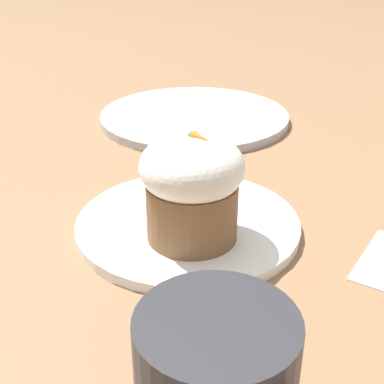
{
  "coord_description": "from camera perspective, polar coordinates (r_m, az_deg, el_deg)",
  "views": [
    {
      "loc": [
        0.28,
        -0.39,
        0.29
      ],
      "look_at": [
        0.02,
        -0.02,
        0.06
      ],
      "focal_mm": 50.0,
      "sensor_mm": 36.0,
      "label": 1
    }
  ],
  "objects": [
    {
      "name": "ground_plane",
      "position": [
        0.56,
        -0.44,
        -3.93
      ],
      "size": [
        4.0,
        4.0,
        0.0
      ],
      "primitive_type": "plane",
      "color": "#846042"
    },
    {
      "name": "dessert_plate",
      "position": [
        0.55,
        -0.44,
        -3.44
      ],
      "size": [
        0.23,
        0.23,
        0.01
      ],
      "color": "white",
      "rests_on": "ground_plane"
    },
    {
      "name": "carrot_cake",
      "position": [
        0.5,
        0.0,
        0.67
      ],
      "size": [
        0.1,
        0.1,
        0.11
      ],
      "color": "brown",
      "rests_on": "dessert_plate"
    },
    {
      "name": "spoon",
      "position": [
        0.57,
        -0.15,
        -1.31
      ],
      "size": [
        0.1,
        0.1,
        0.01
      ],
      "color": "silver",
      "rests_on": "dessert_plate"
    },
    {
      "name": "side_plate",
      "position": [
        0.86,
        0.26,
        8.03
      ],
      "size": [
        0.3,
        0.3,
        0.01
      ],
      "color": "#B2B7BC",
      "rests_on": "ground_plane"
    }
  ]
}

